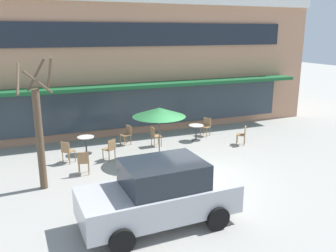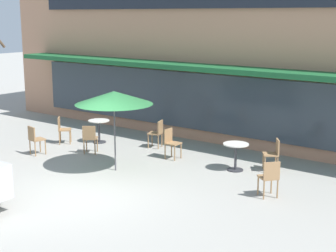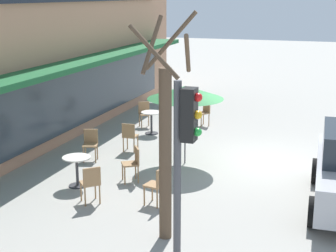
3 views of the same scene
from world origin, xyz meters
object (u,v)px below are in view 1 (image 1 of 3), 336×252
object	(u,v)px
cafe_table_streetside	(196,130)
street_tree	(39,132)
parked_sedan	(160,193)
cafe_chair_4	(155,135)
cafe_chair_0	(83,161)
cafe_chair_5	(110,148)
cafe_table_near_wall	(86,142)
patio_umbrella_green_folded	(159,112)
cafe_chair_3	(243,134)
cafe_chair_1	(206,125)
cafe_chair_6	(67,150)
cafe_chair_2	(127,133)

from	to	relation	value
cafe_table_streetside	street_tree	bearing A→B (deg)	-157.42
cafe_table_streetside	parked_sedan	xyz separation A→B (m)	(-4.32, -6.51, 0.36)
cafe_chair_4	street_tree	world-z (taller)	street_tree
cafe_chair_0	cafe_chair_5	bearing A→B (deg)	41.79
cafe_table_near_wall	cafe_table_streetside	bearing A→B (deg)	-0.01
patio_umbrella_green_folded	cafe_chair_3	xyz separation A→B (m)	(4.33, 0.59, -1.50)
cafe_table_near_wall	parked_sedan	world-z (taller)	parked_sedan
cafe_chair_1	cafe_chair_3	bearing A→B (deg)	-66.59
cafe_table_streetside	cafe_chair_1	size ratio (longest dim) A/B	0.85
cafe_chair_4	parked_sedan	xyz separation A→B (m)	(-2.19, -6.41, 0.35)
cafe_chair_6	street_tree	xyz separation A→B (m)	(-1.02, -2.13, 1.43)
cafe_table_streetside	street_tree	distance (m)	7.82
cafe_chair_3	cafe_chair_6	distance (m)	7.80
cafe_table_near_wall	cafe_chair_4	world-z (taller)	cafe_chair_4
cafe_table_streetside	cafe_chair_6	xyz separation A→B (m)	(-6.08, -0.82, 0.01)
cafe_chair_1	street_tree	distance (m)	8.81
patio_umbrella_green_folded	cafe_chair_6	size ratio (longest dim) A/B	2.47
patio_umbrella_green_folded	cafe_chair_5	bearing A→B (deg)	155.80
cafe_chair_2	cafe_chair_3	size ratio (longest dim) A/B	1.00
patio_umbrella_green_folded	parked_sedan	xyz separation A→B (m)	(-1.69, -4.52, -1.14)
street_tree	cafe_chair_3	bearing A→B (deg)	10.06
cafe_chair_6	cafe_chair_2	bearing A→B (deg)	27.20
cafe_chair_4	cafe_chair_3	bearing A→B (deg)	-18.61
cafe_chair_2	cafe_chair_4	world-z (taller)	same
cafe_table_near_wall	cafe_chair_3	bearing A→B (deg)	-11.40
cafe_chair_1	cafe_chair_3	size ratio (longest dim) A/B	1.00
cafe_chair_0	street_tree	distance (m)	2.12
cafe_table_near_wall	cafe_chair_6	bearing A→B (deg)	-136.58
cafe_chair_3	cafe_chair_4	bearing A→B (deg)	161.39
cafe_chair_4	cafe_table_near_wall	bearing A→B (deg)	178.09
cafe_chair_2	cafe_chair_6	distance (m)	3.19
patio_umbrella_green_folded	street_tree	world-z (taller)	street_tree
cafe_chair_1	cafe_chair_0	bearing A→B (deg)	-156.37
cafe_chair_2	street_tree	xyz separation A→B (m)	(-3.86, -3.59, 1.43)
parked_sedan	cafe_chair_3	bearing A→B (deg)	40.38
parked_sedan	street_tree	distance (m)	4.64
cafe_table_streetside	patio_umbrella_green_folded	bearing A→B (deg)	-142.94
cafe_chair_5	cafe_chair_6	size ratio (longest dim) A/B	1.00
cafe_chair_2	cafe_chair_4	bearing A→B (deg)	-33.85
cafe_table_streetside	cafe_chair_3	bearing A→B (deg)	-39.35
cafe_chair_1	parked_sedan	distance (m)	8.78
cafe_chair_4	cafe_chair_6	distance (m)	4.01
cafe_table_streetside	cafe_chair_6	bearing A→B (deg)	-172.30
cafe_chair_6	parked_sedan	size ratio (longest dim) A/B	0.21
cafe_table_streetside	cafe_chair_1	bearing A→B (deg)	34.47
patio_umbrella_green_folded	cafe_chair_4	distance (m)	2.46
patio_umbrella_green_folded	cafe_chair_0	world-z (taller)	patio_umbrella_green_folded
cafe_table_near_wall	street_tree	world-z (taller)	street_tree
parked_sedan	street_tree	xyz separation A→B (m)	(-2.78, 3.56, 1.07)
cafe_table_near_wall	parked_sedan	xyz separation A→B (m)	(0.89, -6.51, 0.36)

